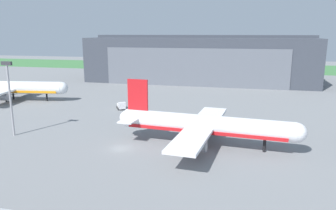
# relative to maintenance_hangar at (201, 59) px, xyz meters

# --- Properties ---
(ground_plane) EXTENTS (440.00, 440.00, 0.00)m
(ground_plane) POSITION_rel_maintenance_hangar_xyz_m (-1.65, -97.38, -10.01)
(ground_plane) COLOR slate
(grass_field_strip) EXTENTS (440.00, 56.00, 0.08)m
(grass_field_strip) POSITION_rel_maintenance_hangar_xyz_m (-1.65, 59.48, -9.97)
(grass_field_strip) COLOR #3F7841
(grass_field_strip) RESTS_ON ground_plane
(maintenance_hangar) EXTENTS (99.96, 41.98, 20.93)m
(maintenance_hangar) POSITION_rel_maintenance_hangar_xyz_m (0.00, 0.00, 0.00)
(maintenance_hangar) COLOR #383D47
(maintenance_hangar) RESTS_ON ground_plane
(airliner_far_right) EXTENTS (36.64, 29.31, 13.27)m
(airliner_far_right) POSITION_rel_maintenance_hangar_xyz_m (-53.22, -63.05, -5.75)
(airliner_far_right) COLOR silver
(airliner_far_right) RESTS_ON ground_plane
(airliner_near_right) EXTENTS (37.01, 32.14, 12.65)m
(airliner_near_right) POSITION_rel_maintenance_hangar_xyz_m (13.77, -91.75, -5.85)
(airliner_near_right) COLOR silver
(airliner_near_right) RESTS_ON ground_plane
(fuel_bowser) EXTENTS (3.83, 4.59, 2.28)m
(fuel_bowser) POSITION_rel_maintenance_hangar_xyz_m (-13.90, -66.46, -8.92)
(fuel_bowser) COLOR silver
(fuel_bowser) RESTS_ON ground_plane
(apron_light_mast) EXTENTS (2.40, 0.50, 16.13)m
(apron_light_mast) POSITION_rel_maintenance_hangar_xyz_m (-27.59, -95.16, -0.37)
(apron_light_mast) COLOR #99999E
(apron_light_mast) RESTS_ON ground_plane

